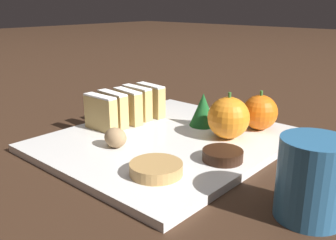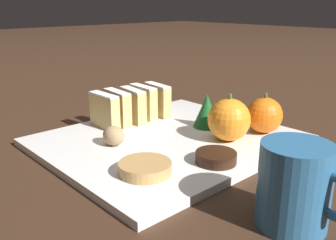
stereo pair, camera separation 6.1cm
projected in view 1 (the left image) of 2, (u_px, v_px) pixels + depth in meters
ground_plane at (168, 144)px, 0.63m from camera, size 6.00×6.00×0.00m
serving_platter at (168, 141)px, 0.62m from camera, size 0.33×0.39×0.01m
stollen_slice_front at (101, 113)px, 0.65m from camera, size 0.07×0.02×0.06m
stollen_slice_second at (113, 109)px, 0.67m from camera, size 0.07×0.02×0.06m
stollen_slice_third at (128, 106)px, 0.69m from camera, size 0.07×0.03×0.06m
stollen_slice_fourth at (137, 103)px, 0.72m from camera, size 0.07×0.02×0.06m
stollen_slice_fifth at (150, 100)px, 0.73m from camera, size 0.07×0.03×0.06m
orange_near at (260, 112)px, 0.65m from camera, size 0.06×0.06×0.07m
orange_far at (228, 118)px, 0.61m from camera, size 0.07×0.07×0.08m
walnut at (115, 138)px, 0.58m from camera, size 0.04×0.03×0.03m
chocolate_cookie at (223, 155)px, 0.53m from camera, size 0.06×0.06×0.02m
gingerbread_cookie at (156, 169)px, 0.49m from camera, size 0.07×0.07×0.02m
evergreen_sprig at (203, 110)px, 0.67m from camera, size 0.05×0.05×0.06m
coffee_mug at (314, 180)px, 0.40m from camera, size 0.11×0.07×0.09m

